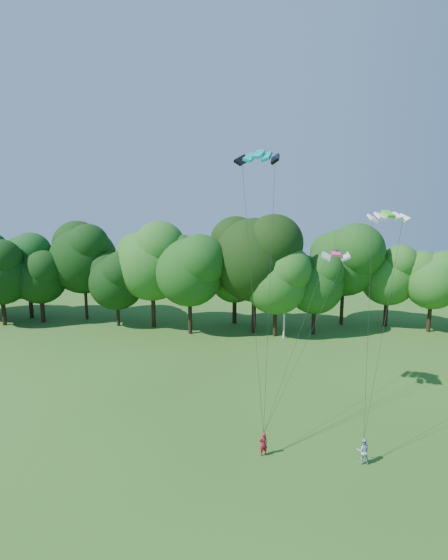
{
  "coord_description": "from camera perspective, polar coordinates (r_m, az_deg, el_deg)",
  "views": [
    {
      "loc": [
        1.46,
        -17.13,
        15.75
      ],
      "look_at": [
        -1.45,
        13.0,
        10.3
      ],
      "focal_mm": 28.0,
      "sensor_mm": 36.0,
      "label": 1
    }
  ],
  "objects": [
    {
      "name": "utility_pole",
      "position": [
        50.71,
        7.91,
        -2.74
      ],
      "size": [
        1.65,
        0.72,
        8.74
      ],
      "rotation": [
        0.0,
        0.0,
        -0.38
      ],
      "color": "silver",
      "rests_on": "ground"
    },
    {
      "name": "tree_back_center",
      "position": [
        51.84,
        4.01,
        3.77
      ],
      "size": [
        10.97,
        10.97,
        15.96
      ],
      "color": "#311F13",
      "rests_on": "ground"
    },
    {
      "name": "ground",
      "position": [
        23.31,
        0.56,
        -32.29
      ],
      "size": [
        160.0,
        160.0,
        0.0
      ],
      "primitive_type": "plane",
      "color": "#2F5517",
      "rests_on": "ground"
    },
    {
      "name": "kite_flyer_left",
      "position": [
        29.35,
        5.16,
        -20.54
      ],
      "size": [
        0.66,
        0.58,
        1.53
      ],
      "primitive_type": "imported",
      "rotation": [
        0.0,
        0.0,
        3.6
      ],
      "color": "#AE162C",
      "rests_on": "ground"
    },
    {
      "name": "kite_teal",
      "position": [
        31.11,
        4.53,
        16.06
      ],
      "size": [
        3.21,
        2.08,
        0.73
      ],
      "rotation": [
        0.0,
        0.0,
        -0.29
      ],
      "color": "#05ABA5",
      "rests_on": "ground"
    },
    {
      "name": "tree_back_west",
      "position": [
        64.35,
        -24.31,
        2.6
      ],
      "size": [
        9.07,
        9.07,
        13.2
      ],
      "color": "#382016",
      "rests_on": "ground"
    },
    {
      "name": "kite_pink",
      "position": [
        33.37,
        14.38,
        3.41
      ],
      "size": [
        2.13,
        1.15,
        0.42
      ],
      "rotation": [
        0.0,
        0.0,
        -0.08
      ],
      "color": "#DC3D6B",
      "rests_on": "ground"
    },
    {
      "name": "kite_green",
      "position": [
        29.97,
        20.63,
        8.1
      ],
      "size": [
        2.65,
        1.53,
        0.47
      ],
      "rotation": [
        0.0,
        0.0,
        0.17
      ],
      "color": "#4CD820",
      "rests_on": "ground"
    },
    {
      "name": "kite_flyer_right",
      "position": [
        29.74,
        17.71,
        -20.47
      ],
      "size": [
        0.79,
        0.62,
        1.62
      ],
      "primitive_type": "imported",
      "rotation": [
        0.0,
        0.0,
        3.15
      ],
      "color": "#9BBCD8",
      "rests_on": "ground"
    }
  ]
}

